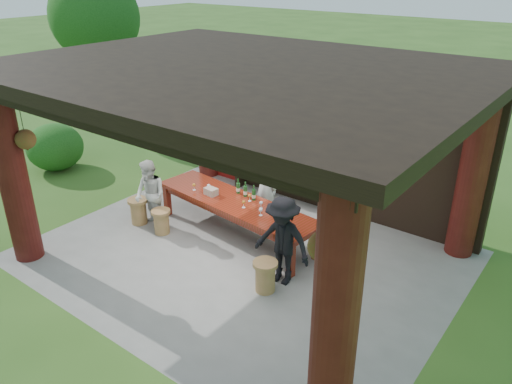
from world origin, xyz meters
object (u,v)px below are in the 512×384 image
Objects in this scene: stool_far_left at (139,210)px; guest_man at (282,241)px; stool_near_left at (161,221)px; tasting_table at (236,206)px; napkin_basket at (211,191)px; host at (266,185)px; guest_woman at (150,195)px; wine_shelf at (288,151)px; stool_near_right at (265,275)px.

guest_man reaches higher than stool_far_left.
stool_near_left is 2.91m from guest_man.
tasting_table is 1.80m from guest_man.
guest_man is (1.62, -0.76, 0.15)m from tasting_table.
stool_near_left is at bearing -130.91° from napkin_basket.
guest_woman is at bearing 62.40° from host.
wine_shelf reaches higher than stool_near_left.
tasting_table is at bearing 23.29° from stool_far_left.
napkin_basket is (0.67, 0.77, 0.55)m from stool_near_left.
stool_far_left is at bearing -150.63° from napkin_basket.
host is at bearing 126.00° from stool_near_right.
napkin_basket is at bearing 49.09° from stool_near_left.
stool_far_left is 3.58m from guest_man.
guest_man is at bearing 80.68° from stool_near_right.
tasting_table is 6.79× the size of stool_near_right.
guest_man reaches higher than tasting_table.
wine_shelf is 1.66× the size of host.
host is at bearing -79.19° from wine_shelf.
wine_shelf is 1.72× the size of guest_man.
wine_shelf reaches higher than guest_man.
guest_woman is (-3.14, 0.38, 0.43)m from stool_near_right.
stool_near_left is 0.35× the size of guest_woman.
stool_far_left is 0.35× the size of guest_man.
stool_far_left is at bearing -123.62° from wine_shelf.
stool_near_right is 2.50m from host.
stool_near_right is at bearing -36.39° from tasting_table.
guest_man is (3.20, 0.01, 0.07)m from guest_woman.
stool_far_left is 0.55m from guest_woman.
host is 2.34m from guest_woman.
stool_far_left is at bearing 177.71° from guest_man.
wine_shelf reaches higher than napkin_basket.
host is at bearing 81.72° from tasting_table.
wine_shelf is at bearing 56.38° from stool_far_left.
tasting_table is at bearing 36.17° from guest_woman.
napkin_basket is at bearing 71.48° from host.
stool_near_right is at bearing 145.17° from host.
host reaches higher than stool_far_left.
guest_woman is (-1.49, -2.70, -0.48)m from wine_shelf.
stool_near_right is (1.65, -3.08, -0.90)m from wine_shelf.
tasting_table is 1.97m from stool_near_right.
guest_man is (3.55, 0.07, 0.50)m from stool_far_left.
stool_far_left is at bearing 58.19° from host.
guest_woman is (0.34, 0.06, 0.43)m from stool_far_left.
stool_near_left is (-1.15, -2.77, -0.93)m from wine_shelf.
wine_shelf reaches higher than guest_woman.
stool_far_left is 0.33× the size of host.
stool_near_right is 0.34× the size of host.
host is 1.04× the size of guest_man.
guest_man is at bearing 1.45° from stool_near_left.
guest_woman is 1.23m from napkin_basket.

